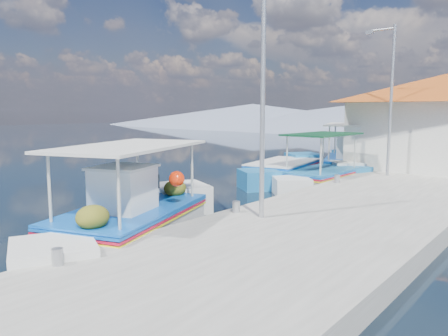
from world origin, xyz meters
The scene contains 9 objects.
ground centered at (0.00, 0.00, 0.00)m, with size 160.00×160.00×0.00m, color black.
quay centered at (5.90, 6.00, 0.25)m, with size 5.00×44.00×0.50m, color #ADAAA2.
bollards centered at (3.80, 5.25, 0.65)m, with size 0.20×17.20×0.30m.
main_caique centered at (2.10, 0.00, 0.49)m, with size 3.98×7.33×2.57m.
caique_green_canopy centered at (2.38, 9.64, 0.36)m, with size 2.09×6.54×2.45m.
caique_blue_hull centered at (0.34, 9.94, 0.35)m, with size 2.88×7.11×1.28m.
caique_far centered at (1.78, 13.86, 0.51)m, with size 4.12×7.32×2.75m.
lamp_post_near centered at (4.51, 2.00, 3.85)m, with size 1.21×0.14×6.00m.
lamp_post_far centered at (4.51, 11.00, 3.85)m, with size 1.21×0.14×6.00m.
Camera 1 is at (10.58, -6.62, 3.17)m, focal length 34.35 mm.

